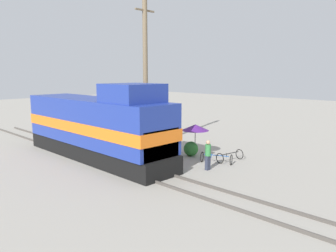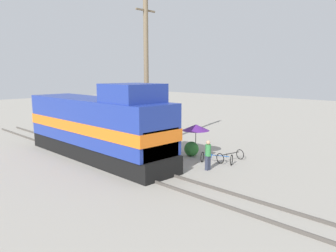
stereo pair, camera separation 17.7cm
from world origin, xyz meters
The scene contains 11 objects.
ground_plane centered at (0.00, 0.00, 0.00)m, with size 120.00×120.00×0.00m, color gray.
rail_near centered at (-0.72, 0.00, 0.07)m, with size 0.08×39.36×0.15m, color #4C4742.
rail_far centered at (0.72, 0.00, 0.07)m, with size 0.08×39.36×0.15m, color #4C4742.
locomotive centered at (0.00, 2.96, 2.17)m, with size 3.11×13.39×5.10m.
utility_pole centered at (4.55, 3.36, 5.87)m, with size 1.80×0.36×11.60m.
vendor_umbrella centered at (5.23, -1.01, 1.98)m, with size 1.88×1.88×2.20m.
billboard_sign centered at (5.46, 5.99, 2.54)m, with size 2.56×0.12×3.28m.
shrub_cluster centered at (4.92, -0.90, 0.51)m, with size 1.01×1.01×1.01m, color #2D722D.
person_bystander centered at (3.10, -3.78, 0.98)m, with size 0.34×0.34×1.79m.
bicycle centered at (4.59, -3.31, 0.35)m, with size 1.37×2.05×0.68m.
bicycle_spare centered at (5.65, -3.62, 0.35)m, with size 1.96×0.97×0.67m.
Camera 1 is at (-11.93, -15.31, 5.70)m, focal length 35.00 mm.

